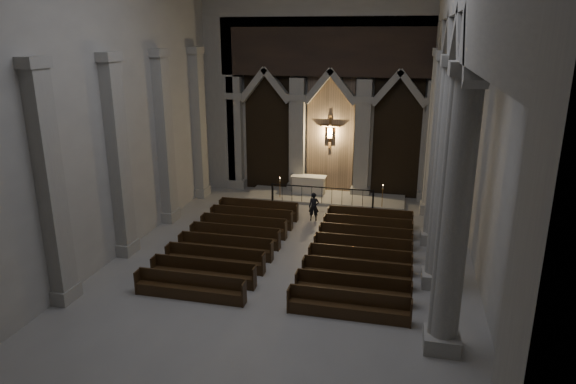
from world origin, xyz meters
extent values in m
plane|color=gray|center=(0.00, 0.00, 0.00)|extent=(24.00, 24.00, 0.00)
cube|color=#ADAAA2|center=(0.00, 12.00, 6.00)|extent=(14.00, 0.10, 12.00)
cube|color=#ADAAA2|center=(-7.00, 0.00, 6.00)|extent=(0.10, 24.00, 12.00)
cube|color=#ADAAA2|center=(7.00, 0.00, 6.00)|extent=(0.10, 24.00, 12.00)
cube|color=#A29F97|center=(-5.40, 11.50, 3.20)|extent=(0.80, 0.50, 6.40)
cube|color=#A29F97|center=(-5.40, 11.50, 0.25)|extent=(1.05, 0.70, 0.50)
cube|color=#A29F97|center=(-5.40, 11.50, 5.35)|extent=(1.00, 0.65, 0.35)
cube|color=#A29F97|center=(-1.80, 11.50, 3.20)|extent=(0.80, 0.50, 6.40)
cube|color=#A29F97|center=(-1.80, 11.50, 0.25)|extent=(1.05, 0.70, 0.50)
cube|color=#A29F97|center=(-1.80, 11.50, 5.35)|extent=(1.00, 0.65, 0.35)
cube|color=#A29F97|center=(1.80, 11.50, 3.20)|extent=(0.80, 0.50, 6.40)
cube|color=#A29F97|center=(1.80, 11.50, 0.25)|extent=(1.05, 0.70, 0.50)
cube|color=#A29F97|center=(1.80, 11.50, 5.35)|extent=(1.00, 0.65, 0.35)
cube|color=#A29F97|center=(5.40, 11.50, 3.20)|extent=(0.80, 0.50, 6.40)
cube|color=#A29F97|center=(5.40, 11.50, 0.25)|extent=(1.05, 0.70, 0.50)
cube|color=#A29F97|center=(5.40, 11.50, 5.35)|extent=(1.00, 0.65, 0.35)
cube|color=black|center=(-3.60, 11.85, 3.50)|extent=(2.60, 0.15, 7.00)
cube|color=#93775F|center=(0.00, 11.85, 3.50)|extent=(2.60, 0.15, 7.00)
cube|color=black|center=(3.60, 11.85, 3.50)|extent=(2.60, 0.15, 7.00)
cube|color=black|center=(0.00, 11.50, 8.00)|extent=(12.00, 0.50, 3.00)
cube|color=#A29F97|center=(-6.20, 11.50, 4.50)|extent=(1.60, 0.50, 9.00)
cube|color=#A29F97|center=(6.20, 11.50, 4.50)|extent=(1.60, 0.50, 9.00)
plane|color=#E3C566|center=(0.00, 11.82, 3.50)|extent=(1.50, 0.00, 1.50)
cube|color=brown|center=(0.00, 11.73, 3.50)|extent=(0.13, 0.08, 1.80)
cube|color=brown|center=(0.00, 11.73, 3.85)|extent=(1.10, 0.08, 0.13)
cube|color=tan|center=(0.00, 11.67, 3.45)|extent=(0.26, 0.10, 0.60)
sphere|color=tan|center=(0.00, 11.67, 3.85)|extent=(0.17, 0.17, 0.17)
cylinder|color=tan|center=(-0.26, 11.67, 3.82)|extent=(0.45, 0.08, 0.08)
cylinder|color=tan|center=(0.26, 11.67, 3.82)|extent=(0.45, 0.08, 0.08)
cube|color=#A29F97|center=(5.50, 9.50, 0.25)|extent=(1.00, 1.00, 0.50)
cylinder|color=#A29F97|center=(5.50, 9.50, 4.00)|extent=(0.70, 0.70, 7.50)
cube|color=#A29F97|center=(5.50, 9.50, 7.85)|extent=(0.95, 0.95, 0.35)
cube|color=#A29F97|center=(5.50, 5.50, 0.25)|extent=(1.00, 1.00, 0.50)
cylinder|color=#A29F97|center=(5.50, 5.50, 4.00)|extent=(0.70, 0.70, 7.50)
cube|color=#A29F97|center=(5.50, 5.50, 7.85)|extent=(0.95, 0.95, 0.35)
cube|color=#A29F97|center=(5.50, 1.50, 0.25)|extent=(1.00, 1.00, 0.50)
cylinder|color=#A29F97|center=(5.50, 1.50, 4.00)|extent=(0.70, 0.70, 7.50)
cube|color=#A29F97|center=(5.50, 1.50, 7.85)|extent=(0.95, 0.95, 0.35)
cube|color=#A29F97|center=(5.50, -2.50, 0.25)|extent=(1.00, 1.00, 0.50)
cylinder|color=#A29F97|center=(5.50, -2.50, 4.00)|extent=(0.70, 0.70, 7.50)
cube|color=#A29F97|center=(5.50, -2.50, 7.85)|extent=(0.95, 0.95, 0.35)
cube|color=#A29F97|center=(5.50, 11.40, 4.60)|extent=(0.55, 1.20, 9.20)
cube|color=#A29F97|center=(-6.75, 9.50, 0.25)|extent=(0.60, 1.00, 0.50)
cube|color=#A29F97|center=(-6.75, 9.50, 4.00)|extent=(0.50, 0.80, 7.50)
cube|color=#A29F97|center=(-6.75, 9.50, 7.85)|extent=(0.60, 1.00, 0.35)
cube|color=#A29F97|center=(-6.75, 5.50, 0.25)|extent=(0.60, 1.00, 0.50)
cube|color=#A29F97|center=(-6.75, 5.50, 4.00)|extent=(0.50, 0.80, 7.50)
cube|color=#A29F97|center=(-6.75, 5.50, 7.85)|extent=(0.60, 1.00, 0.35)
cube|color=#A29F97|center=(-6.75, 1.50, 0.25)|extent=(0.60, 1.00, 0.50)
cube|color=#A29F97|center=(-6.75, 1.50, 4.00)|extent=(0.50, 0.80, 7.50)
cube|color=#A29F97|center=(-6.75, 1.50, 7.85)|extent=(0.60, 1.00, 0.35)
cube|color=#A29F97|center=(-6.75, -2.50, 0.25)|extent=(0.60, 1.00, 0.50)
cube|color=#A29F97|center=(-6.75, -2.50, 4.00)|extent=(0.50, 0.80, 7.50)
cube|color=#A29F97|center=(-6.75, -2.50, 7.85)|extent=(0.60, 1.00, 0.35)
cube|color=#A29F97|center=(0.00, 10.60, 0.07)|extent=(8.50, 2.60, 0.15)
cube|color=beige|center=(-1.02, 10.99, 0.62)|extent=(1.77, 0.69, 0.93)
cube|color=white|center=(-1.02, 10.99, 1.10)|extent=(1.91, 0.77, 0.04)
cube|color=black|center=(0.00, 9.33, 1.01)|extent=(5.32, 0.05, 0.05)
cube|color=black|center=(-2.66, 9.33, 0.53)|extent=(0.09, 0.09, 1.06)
cube|color=black|center=(2.66, 9.33, 0.53)|extent=(0.09, 0.09, 1.06)
cylinder|color=black|center=(-2.13, 9.33, 0.50)|extent=(0.02, 0.02, 0.98)
cylinder|color=black|center=(-1.60, 9.33, 0.50)|extent=(0.02, 0.02, 0.98)
cylinder|color=black|center=(-1.06, 9.33, 0.50)|extent=(0.02, 0.02, 0.98)
cylinder|color=black|center=(-0.53, 9.33, 0.50)|extent=(0.02, 0.02, 0.98)
cylinder|color=black|center=(0.00, 9.33, 0.50)|extent=(0.02, 0.02, 0.98)
cylinder|color=black|center=(0.53, 9.33, 0.50)|extent=(0.02, 0.02, 0.98)
cylinder|color=black|center=(1.06, 9.33, 0.50)|extent=(0.02, 0.02, 0.98)
cylinder|color=black|center=(1.60, 9.33, 0.50)|extent=(0.02, 0.02, 0.98)
cylinder|color=black|center=(2.13, 9.33, 0.50)|extent=(0.02, 0.02, 0.98)
cylinder|color=#A97334|center=(-2.38, 9.82, 0.02)|extent=(0.21, 0.21, 0.04)
cylinder|color=#A97334|center=(-2.38, 9.82, 0.53)|extent=(0.03, 0.03, 1.01)
cylinder|color=#A97334|center=(-2.38, 9.82, 1.04)|extent=(0.11, 0.11, 0.02)
cylinder|color=#ECE1C6|center=(-2.38, 9.82, 1.13)|extent=(0.04, 0.04, 0.18)
sphere|color=#FFA259|center=(-2.38, 9.82, 1.24)|extent=(0.04, 0.04, 0.04)
cylinder|color=#A97334|center=(3.12, 9.48, 0.02)|extent=(0.22, 0.22, 0.05)
cylinder|color=#A97334|center=(3.12, 9.48, 0.56)|extent=(0.03, 0.03, 1.07)
cylinder|color=#A97334|center=(3.12, 9.48, 1.10)|extent=(0.11, 0.11, 0.02)
cylinder|color=#ECE1C6|center=(3.12, 9.48, 1.19)|extent=(0.04, 0.04, 0.19)
sphere|color=#FFA259|center=(3.12, 9.48, 1.31)|extent=(0.04, 0.04, 0.04)
cube|color=black|center=(-2.70, 6.80, 0.21)|extent=(3.88, 0.37, 0.42)
cube|color=black|center=(-2.70, 6.97, 0.65)|extent=(3.88, 0.06, 0.46)
cube|color=black|center=(-4.64, 6.80, 0.42)|extent=(0.06, 0.42, 0.83)
cube|color=black|center=(-0.76, 6.80, 0.42)|extent=(0.06, 0.42, 0.83)
cube|color=black|center=(2.70, 6.80, 0.21)|extent=(3.88, 0.37, 0.42)
cube|color=black|center=(2.70, 6.97, 0.65)|extent=(3.88, 0.06, 0.46)
cube|color=black|center=(0.76, 6.80, 0.42)|extent=(0.06, 0.42, 0.83)
cube|color=black|center=(4.64, 6.80, 0.42)|extent=(0.06, 0.42, 0.83)
cube|color=black|center=(-2.70, 5.62, 0.21)|extent=(3.88, 0.37, 0.42)
cube|color=black|center=(-2.70, 5.79, 0.65)|extent=(3.88, 0.06, 0.46)
cube|color=black|center=(-4.64, 5.62, 0.42)|extent=(0.06, 0.42, 0.83)
cube|color=black|center=(-0.76, 5.62, 0.42)|extent=(0.06, 0.42, 0.83)
cube|color=black|center=(2.70, 5.62, 0.21)|extent=(3.88, 0.37, 0.42)
cube|color=black|center=(2.70, 5.79, 0.65)|extent=(3.88, 0.06, 0.46)
cube|color=black|center=(0.76, 5.62, 0.42)|extent=(0.06, 0.42, 0.83)
cube|color=black|center=(4.64, 5.62, 0.42)|extent=(0.06, 0.42, 0.83)
cube|color=black|center=(-2.70, 4.44, 0.21)|extent=(3.88, 0.37, 0.42)
cube|color=black|center=(-2.70, 4.62, 0.65)|extent=(3.88, 0.06, 0.46)
cube|color=black|center=(-4.64, 4.44, 0.42)|extent=(0.06, 0.42, 0.83)
cube|color=black|center=(-0.76, 4.44, 0.42)|extent=(0.06, 0.42, 0.83)
cube|color=black|center=(2.70, 4.44, 0.21)|extent=(3.88, 0.37, 0.42)
cube|color=black|center=(2.70, 4.62, 0.65)|extent=(3.88, 0.06, 0.46)
cube|color=black|center=(0.76, 4.44, 0.42)|extent=(0.06, 0.42, 0.83)
cube|color=black|center=(4.64, 4.44, 0.42)|extent=(0.06, 0.42, 0.83)
cube|color=black|center=(-2.70, 3.27, 0.21)|extent=(3.88, 0.37, 0.42)
cube|color=black|center=(-2.70, 3.44, 0.65)|extent=(3.88, 0.06, 0.46)
cube|color=black|center=(-4.64, 3.27, 0.42)|extent=(0.06, 0.42, 0.83)
cube|color=black|center=(-0.76, 3.27, 0.42)|extent=(0.06, 0.42, 0.83)
cube|color=black|center=(2.70, 3.27, 0.21)|extent=(3.88, 0.37, 0.42)
cube|color=black|center=(2.70, 3.44, 0.65)|extent=(3.88, 0.06, 0.46)
cube|color=black|center=(0.76, 3.27, 0.42)|extent=(0.06, 0.42, 0.83)
cube|color=black|center=(4.64, 3.27, 0.42)|extent=(0.06, 0.42, 0.83)
cube|color=black|center=(-2.70, 2.09, 0.21)|extent=(3.88, 0.37, 0.42)
cube|color=black|center=(-2.70, 2.27, 0.65)|extent=(3.88, 0.06, 0.46)
cube|color=black|center=(-4.64, 2.09, 0.42)|extent=(0.06, 0.42, 0.83)
cube|color=black|center=(-0.76, 2.09, 0.42)|extent=(0.06, 0.42, 0.83)
cube|color=black|center=(2.70, 2.09, 0.21)|extent=(3.88, 0.37, 0.42)
cube|color=black|center=(2.70, 2.27, 0.65)|extent=(3.88, 0.06, 0.46)
cube|color=black|center=(0.76, 2.09, 0.42)|extent=(0.06, 0.42, 0.83)
cube|color=black|center=(4.64, 2.09, 0.42)|extent=(0.06, 0.42, 0.83)
cube|color=black|center=(-2.70, 0.91, 0.21)|extent=(3.88, 0.37, 0.42)
cube|color=black|center=(-2.70, 1.09, 0.65)|extent=(3.88, 0.06, 0.46)
cube|color=black|center=(-4.64, 0.91, 0.42)|extent=(0.06, 0.42, 0.83)
cube|color=black|center=(-0.76, 0.91, 0.42)|extent=(0.06, 0.42, 0.83)
cube|color=black|center=(2.70, 0.91, 0.21)|extent=(3.88, 0.37, 0.42)
cube|color=black|center=(2.70, 1.09, 0.65)|extent=(3.88, 0.06, 0.46)
cube|color=black|center=(0.76, 0.91, 0.42)|extent=(0.06, 0.42, 0.83)
cube|color=black|center=(4.64, 0.91, 0.42)|extent=(0.06, 0.42, 0.83)
cube|color=black|center=(-2.70, -0.26, 0.21)|extent=(3.88, 0.37, 0.42)
cube|color=black|center=(-2.70, -0.09, 0.65)|extent=(3.88, 0.06, 0.46)
cube|color=black|center=(-4.64, -0.26, 0.42)|extent=(0.06, 0.42, 0.83)
cube|color=black|center=(-0.76, -0.26, 0.42)|extent=(0.06, 0.42, 0.83)
cube|color=black|center=(2.70, -0.26, 0.21)|extent=(3.88, 0.37, 0.42)
cube|color=black|center=(2.70, -0.09, 0.65)|extent=(3.88, 0.06, 0.46)
cube|color=black|center=(0.76, -0.26, 0.42)|extent=(0.06, 0.42, 0.83)
cube|color=black|center=(4.64, -0.26, 0.42)|extent=(0.06, 0.42, 0.83)
cube|color=black|center=(-2.70, -1.44, 0.21)|extent=(3.88, 0.37, 0.42)
cube|color=black|center=(-2.70, -1.26, 0.65)|extent=(3.88, 0.06, 0.46)
cube|color=black|center=(-4.64, -1.44, 0.42)|extent=(0.06, 0.42, 0.83)
cube|color=black|center=(-0.76, -1.44, 0.42)|extent=(0.06, 0.42, 0.83)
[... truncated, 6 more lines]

